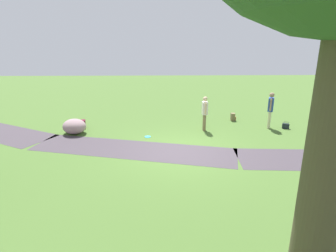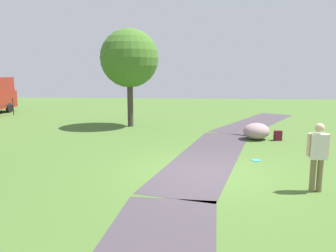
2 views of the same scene
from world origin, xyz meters
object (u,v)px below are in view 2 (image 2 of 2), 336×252
at_px(lawn_boulder, 256,131).
at_px(man_near_boulder, 318,153).
at_px(frisbee_on_grass, 256,160).
at_px(young_tree_near_path, 129,58).
at_px(backpack_by_boulder, 278,136).

relative_size(lawn_boulder, man_near_boulder, 0.93).
distance_m(man_near_boulder, frisbee_on_grass, 2.92).
xyz_separation_m(man_near_boulder, frisbee_on_grass, (2.62, 0.89, -0.92)).
xyz_separation_m(young_tree_near_path, man_near_boulder, (-8.75, -6.01, -2.41)).
height_order(man_near_boulder, frisbee_on_grass, man_near_boulder).
bearing_deg(lawn_boulder, frisbee_on_grass, 170.07).
distance_m(backpack_by_boulder, frisbee_on_grass, 3.48).
bearing_deg(backpack_by_boulder, man_near_boulder, 174.94).
bearing_deg(young_tree_near_path, man_near_boulder, -145.53).
relative_size(lawn_boulder, backpack_by_boulder, 3.74).
bearing_deg(frisbee_on_grass, lawn_boulder, -9.93).
height_order(man_near_boulder, backpack_by_boulder, man_near_boulder).
xyz_separation_m(lawn_boulder, frisbee_on_grass, (-3.34, 0.59, -0.32)).
distance_m(lawn_boulder, man_near_boulder, 6.01).
distance_m(young_tree_near_path, man_near_boulder, 10.89).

